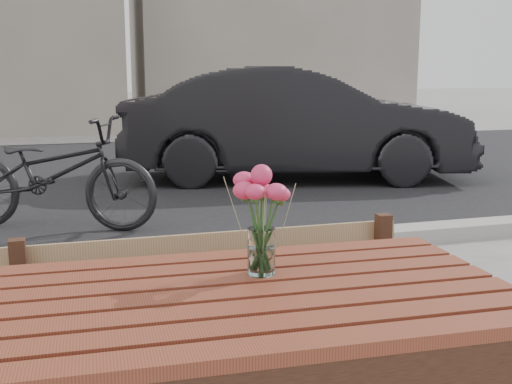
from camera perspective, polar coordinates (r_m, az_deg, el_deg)
street at (r=6.60m, az=-13.49°, el=-1.03°), size 30.00×8.12×0.12m
main_table at (r=1.69m, az=0.01°, el=-12.88°), size 1.33×0.81×0.80m
main_bench at (r=2.19m, az=-3.15°, el=-11.53°), size 1.38×0.42×0.85m
main_vase at (r=1.71m, az=0.48°, el=-1.32°), size 0.16×0.16×0.30m
parked_car at (r=8.02m, az=3.56°, el=6.10°), size 4.46×2.50×1.39m
bicycle at (r=5.73m, az=-17.72°, el=1.61°), size 1.95×1.33×0.97m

